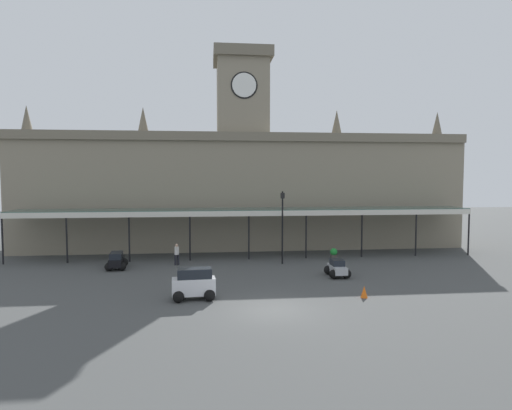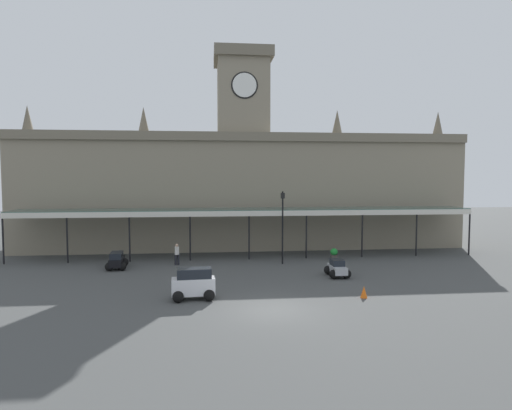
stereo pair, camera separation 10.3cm
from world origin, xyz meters
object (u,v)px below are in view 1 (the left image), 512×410
Objects in this scene: car_black_estate at (117,261)px; pedestrian_crossing_forecourt at (177,253)px; traffic_cone at (364,292)px; car_silver_sedan at (337,269)px; planter_by_canopy at (334,254)px; car_white_van at (194,285)px; victorian_lamppost at (282,220)px.

pedestrian_crossing_forecourt reaches higher than car_black_estate.
traffic_cone is (11.28, -10.50, -0.57)m from pedestrian_crossing_forecourt.
traffic_cone is at bearing -90.24° from car_silver_sedan.
car_silver_sedan reaches higher than planter_by_canopy.
car_white_van is 9.96m from pedestrian_crossing_forecourt.
car_white_van reaches higher than car_black_estate.
planter_by_canopy is (11.13, 10.62, -0.32)m from car_white_van.
car_black_estate is 18.34m from traffic_cone.
pedestrian_crossing_forecourt reaches higher than planter_by_canopy.
pedestrian_crossing_forecourt is 0.29× the size of victorian_lamppost.
victorian_lamppost is 8.52× the size of traffic_cone.
planter_by_canopy is at bearing 3.57° from pedestrian_crossing_forecourt.
car_black_estate is 17.24m from planter_by_canopy.
car_black_estate reaches higher than traffic_cone.
car_white_van is 0.43× the size of victorian_lamppost.
car_silver_sedan is 0.84× the size of car_white_van.
pedestrian_crossing_forecourt is at bearing 12.22° from car_black_estate.
car_silver_sedan is 2.14× the size of planter_by_canopy.
victorian_lamppost is 5.99× the size of planter_by_canopy.
car_white_van reaches higher than traffic_cone.
car_silver_sedan is 5.35m from traffic_cone.
car_silver_sedan is 6.36m from victorian_lamppost.
traffic_cone is at bearing -97.55° from planter_by_canopy.
victorian_lamppost is at bearing -164.63° from planter_by_canopy.
victorian_lamppost reaches higher than car_black_estate.
traffic_cone is (3.03, -10.05, -3.18)m from victorian_lamppost.
car_black_estate is 0.40× the size of victorian_lamppost.
pedestrian_crossing_forecourt reaches higher than car_silver_sedan.
traffic_cone is (9.64, -0.68, -0.47)m from car_white_van.
planter_by_canopy is at bearing 82.45° from traffic_cone.
planter_by_canopy is at bearing 43.65° from car_white_van.
pedestrian_crossing_forecourt is (-11.30, 5.15, 0.41)m from car_silver_sedan.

